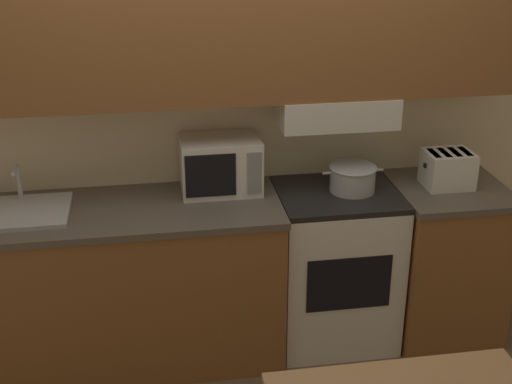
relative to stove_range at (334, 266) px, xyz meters
name	(u,v)px	position (x,y,z in m)	size (l,w,h in m)	color
ground_plane	(233,315)	(-0.54, 0.28, -0.45)	(16.00, 16.00, 0.00)	brown
wall_back	(234,82)	(-0.52, 0.22, 1.00)	(5.29, 0.38, 2.55)	beige
lower_counter_main	(123,285)	(-1.16, -0.02, 0.00)	(1.67, 0.63, 0.89)	brown
lower_counter_right_stub	(442,259)	(0.62, -0.02, 0.00)	(0.59, 0.63, 0.89)	brown
stove_range	(334,266)	(0.00, 0.00, 0.00)	(0.64, 0.57, 0.89)	white
cooking_pot	(353,178)	(0.08, 0.01, 0.52)	(0.33, 0.25, 0.14)	#B7BABF
microwave	(220,165)	(-0.61, 0.12, 0.59)	(0.42, 0.29, 0.29)	white
toaster	(448,169)	(0.60, -0.01, 0.54)	(0.26, 0.21, 0.19)	white
sink_basin	(17,212)	(-1.64, -0.02, 0.46)	(0.50, 0.39, 0.21)	#B7BABF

